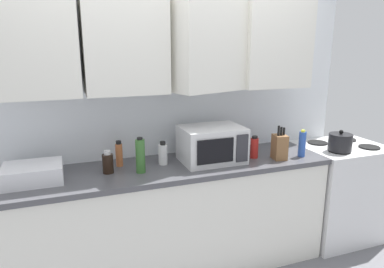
{
  "coord_description": "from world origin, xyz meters",
  "views": [
    {
      "loc": [
        -0.74,
        -2.75,
        1.8
      ],
      "look_at": [
        0.17,
        -0.25,
        1.12
      ],
      "focal_mm": 32.83,
      "sensor_mm": 36.0,
      "label": 1
    }
  ],
  "objects_px": {
    "stove_range": "(338,191)",
    "knife_block": "(280,147)",
    "dish_rack": "(33,173)",
    "bottle_white_jar": "(163,154)",
    "bottle_blue_cleaner": "(302,144)",
    "bottle_red_sauce": "(254,147)",
    "kettle": "(340,142)",
    "bottle_soy_dark": "(108,163)",
    "bottle_spice_jar": "(119,154)",
    "microwave": "(212,144)",
    "bottle_green_oil": "(140,156)"
  },
  "relations": [
    {
      "from": "stove_range",
      "to": "knife_block",
      "type": "bearing_deg",
      "value": -170.43
    },
    {
      "from": "dish_rack",
      "to": "bottle_white_jar",
      "type": "relative_size",
      "value": 2.08
    },
    {
      "from": "bottle_blue_cleaner",
      "to": "bottle_red_sauce",
      "type": "xyz_separation_m",
      "value": [
        -0.39,
        0.1,
        -0.02
      ]
    },
    {
      "from": "stove_range",
      "to": "kettle",
      "type": "relative_size",
      "value": 4.65
    },
    {
      "from": "bottle_soy_dark",
      "to": "bottle_red_sauce",
      "type": "bearing_deg",
      "value": -2.58
    },
    {
      "from": "kettle",
      "to": "stove_range",
      "type": "bearing_deg",
      "value": 39.47
    },
    {
      "from": "kettle",
      "to": "bottle_white_jar",
      "type": "relative_size",
      "value": 1.07
    },
    {
      "from": "bottle_spice_jar",
      "to": "bottle_white_jar",
      "type": "height_order",
      "value": "bottle_spice_jar"
    },
    {
      "from": "stove_range",
      "to": "microwave",
      "type": "xyz_separation_m",
      "value": [
        -1.31,
        0.01,
        0.59
      ]
    },
    {
      "from": "bottle_spice_jar",
      "to": "bottle_red_sauce",
      "type": "height_order",
      "value": "bottle_spice_jar"
    },
    {
      "from": "microwave",
      "to": "bottle_blue_cleaner",
      "type": "height_order",
      "value": "microwave"
    },
    {
      "from": "bottle_soy_dark",
      "to": "bottle_blue_cleaner",
      "type": "bearing_deg",
      "value": -5.75
    },
    {
      "from": "kettle",
      "to": "bottle_blue_cleaner",
      "type": "distance_m",
      "value": 0.39
    },
    {
      "from": "dish_rack",
      "to": "bottle_soy_dark",
      "type": "xyz_separation_m",
      "value": [
        0.5,
        -0.0,
        0.02
      ]
    },
    {
      "from": "knife_block",
      "to": "bottle_soy_dark",
      "type": "xyz_separation_m",
      "value": [
        -1.34,
        0.15,
        -0.03
      ]
    },
    {
      "from": "bottle_soy_dark",
      "to": "bottle_white_jar",
      "type": "xyz_separation_m",
      "value": [
        0.42,
        0.05,
        0.01
      ]
    },
    {
      "from": "microwave",
      "to": "bottle_blue_cleaner",
      "type": "xyz_separation_m",
      "value": [
        0.75,
        -0.14,
        -0.03
      ]
    },
    {
      "from": "dish_rack",
      "to": "bottle_soy_dark",
      "type": "bearing_deg",
      "value": -0.11
    },
    {
      "from": "stove_range",
      "to": "bottle_soy_dark",
      "type": "height_order",
      "value": "bottle_soy_dark"
    },
    {
      "from": "bottle_green_oil",
      "to": "microwave",
      "type": "bearing_deg",
      "value": 5.61
    },
    {
      "from": "stove_range",
      "to": "bottle_white_jar",
      "type": "distance_m",
      "value": 1.78
    },
    {
      "from": "bottle_white_jar",
      "to": "microwave",
      "type": "bearing_deg",
      "value": -9.03
    },
    {
      "from": "kettle",
      "to": "bottle_red_sauce",
      "type": "bearing_deg",
      "value": 172.24
    },
    {
      "from": "microwave",
      "to": "knife_block",
      "type": "bearing_deg",
      "value": -14.3
    },
    {
      "from": "kettle",
      "to": "bottle_green_oil",
      "type": "xyz_separation_m",
      "value": [
        -1.72,
        0.09,
        0.04
      ]
    },
    {
      "from": "bottle_blue_cleaner",
      "to": "bottle_green_oil",
      "type": "bearing_deg",
      "value": 176.29
    },
    {
      "from": "bottle_green_oil",
      "to": "bottle_white_jar",
      "type": "relative_size",
      "value": 1.44
    },
    {
      "from": "dish_rack",
      "to": "bottle_soy_dark",
      "type": "relative_size",
      "value": 2.28
    },
    {
      "from": "bottle_spice_jar",
      "to": "bottle_soy_dark",
      "type": "bearing_deg",
      "value": -129.52
    },
    {
      "from": "microwave",
      "to": "bottle_red_sauce",
      "type": "relative_size",
      "value": 2.62
    },
    {
      "from": "microwave",
      "to": "bottle_blue_cleaner",
      "type": "relative_size",
      "value": 2.13
    },
    {
      "from": "dish_rack",
      "to": "bottle_spice_jar",
      "type": "distance_m",
      "value": 0.61
    },
    {
      "from": "stove_range",
      "to": "dish_rack",
      "type": "distance_m",
      "value": 2.66
    },
    {
      "from": "kettle",
      "to": "dish_rack",
      "type": "relative_size",
      "value": 0.52
    },
    {
      "from": "dish_rack",
      "to": "microwave",
      "type": "bearing_deg",
      "value": -0.63
    },
    {
      "from": "kettle",
      "to": "dish_rack",
      "type": "bearing_deg",
      "value": 176.25
    },
    {
      "from": "stove_range",
      "to": "bottle_green_oil",
      "type": "distance_m",
      "value": 1.98
    },
    {
      "from": "stove_range",
      "to": "microwave",
      "type": "relative_size",
      "value": 1.9
    },
    {
      "from": "bottle_red_sauce",
      "to": "bottle_soy_dark",
      "type": "bearing_deg",
      "value": 177.42
    },
    {
      "from": "stove_range",
      "to": "bottle_red_sauce",
      "type": "distance_m",
      "value": 1.09
    },
    {
      "from": "stove_range",
      "to": "bottle_blue_cleaner",
      "type": "xyz_separation_m",
      "value": [
        -0.56,
        -0.14,
        0.56
      ]
    },
    {
      "from": "dish_rack",
      "to": "knife_block",
      "type": "height_order",
      "value": "knife_block"
    },
    {
      "from": "kettle",
      "to": "bottle_white_jar",
      "type": "xyz_separation_m",
      "value": [
        -1.52,
        0.21,
        -0.0
      ]
    },
    {
      "from": "bottle_spice_jar",
      "to": "bottle_blue_cleaner",
      "type": "height_order",
      "value": "bottle_blue_cleaner"
    },
    {
      "from": "bottle_spice_jar",
      "to": "stove_range",
      "type": "bearing_deg",
      "value": -3.97
    },
    {
      "from": "stove_range",
      "to": "bottle_blue_cleaner",
      "type": "bearing_deg",
      "value": -166.29
    },
    {
      "from": "bottle_spice_jar",
      "to": "bottle_soy_dark",
      "type": "xyz_separation_m",
      "value": [
        -0.1,
        -0.12,
        -0.02
      ]
    },
    {
      "from": "bottle_white_jar",
      "to": "bottle_green_oil",
      "type": "bearing_deg",
      "value": -149.45
    },
    {
      "from": "bottle_blue_cleaner",
      "to": "bottle_red_sauce",
      "type": "height_order",
      "value": "bottle_blue_cleaner"
    },
    {
      "from": "bottle_spice_jar",
      "to": "bottle_soy_dark",
      "type": "relative_size",
      "value": 1.2
    }
  ]
}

